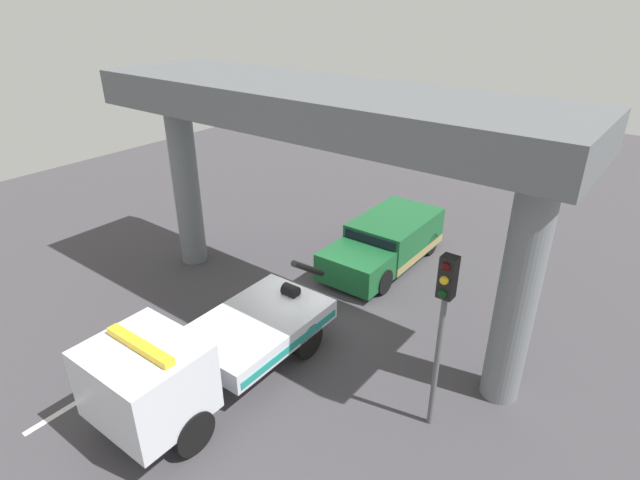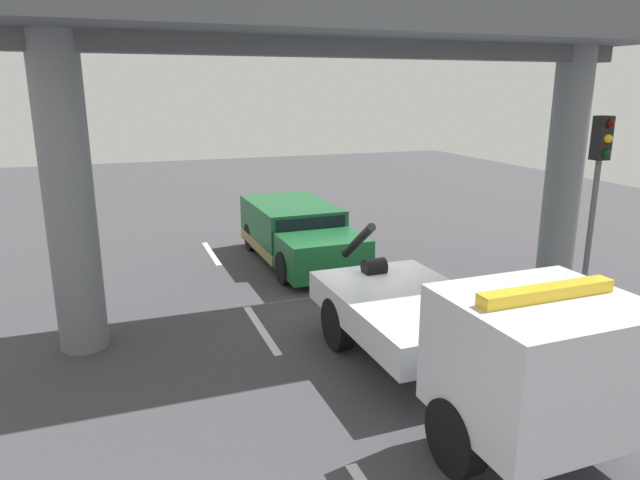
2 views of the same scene
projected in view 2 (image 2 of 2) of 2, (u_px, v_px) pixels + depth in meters
name	position (u px, v px, depth m)	size (l,w,h in m)	color
ground_plane	(360.00, 317.00, 12.56)	(60.00, 40.00, 0.10)	#423F44
lane_stripe_west	(211.00, 253.00, 17.25)	(2.60, 0.16, 0.01)	silver
lane_stripe_mid	(261.00, 329.00, 11.80)	(2.60, 0.16, 0.01)	silver
tow_truck_white	(472.00, 337.00, 8.56)	(7.27, 2.48, 2.46)	silver
towed_van_green	(297.00, 234.00, 16.36)	(5.22, 2.27, 1.58)	#195B2D
overpass_structure	(357.00, 43.00, 11.44)	(3.60, 13.22, 6.71)	slate
traffic_light_near	(598.00, 172.00, 11.94)	(0.39, 0.32, 4.27)	#515456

